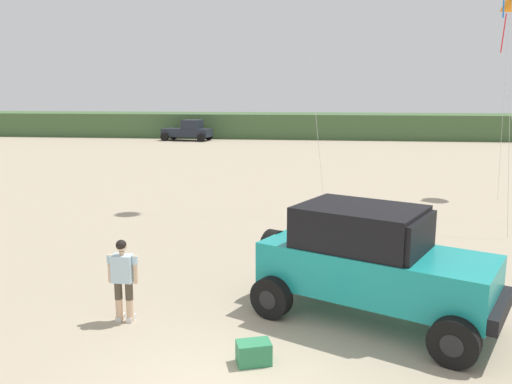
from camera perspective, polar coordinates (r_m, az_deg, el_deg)
name	(u,v)px	position (r m, az deg, el deg)	size (l,w,h in m)	color
dune_ridge	(366,126)	(54.94, 11.93, 7.09)	(90.00, 7.39, 2.41)	#426038
jeep	(372,261)	(10.56, 12.56, -7.35)	(5.00, 4.01, 2.26)	teal
person_watching	(123,276)	(10.60, -14.31, -8.87)	(0.62, 0.30, 1.67)	#DBB28E
cooler_box	(254,353)	(9.07, -0.25, -17.13)	(0.56, 0.36, 0.38)	#2D7F51
distant_pickup	(188,131)	(50.67, -7.40, 6.65)	(4.82, 2.96, 1.98)	#1E232D
kite_white_parafoil	(510,6)	(25.51, 25.93, 17.80)	(1.84, 2.52, 8.83)	orange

